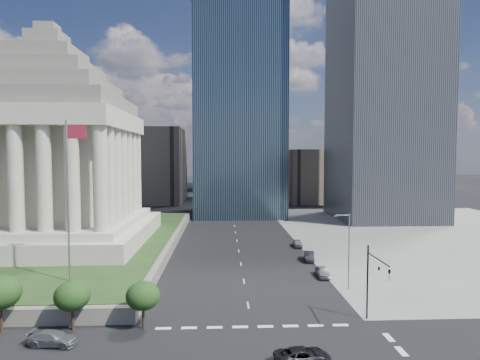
{
  "coord_description": "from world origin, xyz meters",
  "views": [
    {
      "loc": [
        -2.96,
        -25.94,
        17.4
      ],
      "look_at": [
        -0.78,
        23.93,
        14.49
      ],
      "focal_mm": 30.0,
      "sensor_mm": 36.0,
      "label": 1
    }
  ],
  "objects": [
    {
      "name": "parked_sedan_near",
      "position": [
        11.5,
        30.58,
        0.73
      ],
      "size": [
        1.85,
        4.33,
        1.46
      ],
      "primitive_type": "imported",
      "rotation": [
        0.0,
        0.0,
        -0.03
      ],
      "color": "gray",
      "rests_on": "ground"
    },
    {
      "name": "street_lamp_north",
      "position": [
        13.33,
        25.0,
        5.66
      ],
      "size": [
        2.13,
        0.22,
        10.0
      ],
      "color": "slate",
      "rests_on": "ground"
    },
    {
      "name": "midrise_glass",
      "position": [
        2.0,
        95.0,
        30.0
      ],
      "size": [
        26.0,
        26.0,
        60.0
      ],
      "primitive_type": "cube",
      "color": "black",
      "rests_on": "ground"
    },
    {
      "name": "sidewalk_ne",
      "position": [
        46.0,
        60.0,
        0.01
      ],
      "size": [
        68.0,
        90.0,
        0.03
      ],
      "primitive_type": "cube",
      "color": "slate",
      "rests_on": "ground"
    },
    {
      "name": "traffic_signal_ne",
      "position": [
        12.5,
        13.7,
        5.25
      ],
      "size": [
        0.3,
        5.74,
        8.0
      ],
      "color": "black",
      "rests_on": "ground"
    },
    {
      "name": "parked_sedan_mid",
      "position": [
        11.5,
        39.65,
        0.74
      ],
      "size": [
        2.32,
        4.72,
        1.49
      ],
      "primitive_type": "imported",
      "rotation": [
        0.0,
        0.0,
        -0.17
      ],
      "color": "black",
      "rests_on": "ground"
    },
    {
      "name": "highrise_ne",
      "position": [
        42.0,
        85.0,
        50.0
      ],
      "size": [
        26.0,
        28.0,
        100.0
      ],
      "primitive_type": "cube",
      "color": "black",
      "rests_on": "ground"
    },
    {
      "name": "suv_grey",
      "position": [
        -18.64,
        10.79,
        0.66
      ],
      "size": [
        2.46,
        4.76,
        1.32
      ],
      "primitive_type": "imported",
      "rotation": [
        0.0,
        0.0,
        1.43
      ],
      "color": "#4E5155",
      "rests_on": "ground"
    },
    {
      "name": "ground",
      "position": [
        0.0,
        100.0,
        0.0
      ],
      "size": [
        500.0,
        500.0,
        0.0
      ],
      "primitive_type": "plane",
      "color": "black",
      "rests_on": "ground"
    },
    {
      "name": "pickup_truck",
      "position": [
        3.73,
        6.52,
        0.67
      ],
      "size": [
        5.12,
        2.97,
        1.34
      ],
      "primitive_type": "imported",
      "rotation": [
        0.0,
        0.0,
        1.73
      ],
      "color": "black",
      "rests_on": "ground"
    },
    {
      "name": "war_memorial",
      "position": [
        -34.0,
        48.0,
        21.4
      ],
      "size": [
        34.0,
        34.0,
        39.0
      ],
      "primitive_type": null,
      "color": "#A79D8C",
      "rests_on": "plaza_lawn"
    },
    {
      "name": "building_filler_nw",
      "position": [
        -30.0,
        130.0,
        14.0
      ],
      "size": [
        24.0,
        30.0,
        28.0
      ],
      "primitive_type": "cube",
      "color": "brown",
      "rests_on": "ground"
    },
    {
      "name": "parked_sedan_far",
      "position": [
        11.5,
        49.96,
        0.68
      ],
      "size": [
        1.82,
        4.09,
        1.37
      ],
      "primitive_type": "imported",
      "rotation": [
        0.0,
        0.0,
        -0.05
      ],
      "color": "slate",
      "rests_on": "ground"
    },
    {
      "name": "flagpole",
      "position": [
        -21.83,
        24.0,
        13.11
      ],
      "size": [
        2.52,
        0.24,
        20.0
      ],
      "color": "slate",
      "rests_on": "plaza_lawn"
    },
    {
      "name": "building_filler_ne",
      "position": [
        32.0,
        130.0,
        10.0
      ],
      "size": [
        20.0,
        30.0,
        20.0
      ],
      "primitive_type": "cube",
      "color": "brown",
      "rests_on": "ground"
    },
    {
      "name": "skyscraper_tall",
      "position": [
        8.0,
        185.0,
        95.0
      ],
      "size": [
        40.0,
        40.0,
        190.0
      ],
      "primitive_type": "cube",
      "color": "gray",
      "rests_on": "ground"
    }
  ]
}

